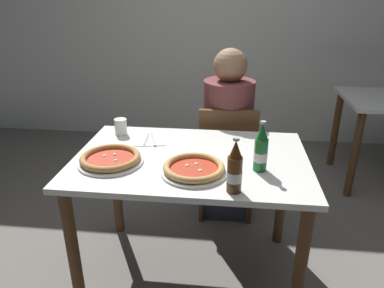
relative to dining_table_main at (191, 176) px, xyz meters
The scene contains 11 objects.
ground_plane 0.64m from the dining_table_main, ahead, with size 8.00×8.00×0.00m, color slate.
back_wall_tiled 2.30m from the dining_table_main, 90.00° to the left, with size 7.00×0.10×2.60m, color white.
dining_table_main is the anchor object (origin of this frame).
chair_behind_table 0.65m from the dining_table_main, 73.40° to the left, with size 0.42×0.42×0.85m.
diner_seated 0.69m from the dining_table_main, 74.83° to the left, with size 0.34×0.34×1.21m.
pizza_margherita_near 0.22m from the dining_table_main, 78.86° to the right, with size 0.32×0.32×0.04m.
pizza_marinara_far 0.43m from the dining_table_main, 163.60° to the right, with size 0.33×0.33×0.04m.
beer_bottle_left 0.45m from the dining_table_main, 55.67° to the right, with size 0.07×0.07×0.25m.
beer_bottle_center 0.42m from the dining_table_main, 17.95° to the right, with size 0.07×0.07×0.25m.
napkin_with_cutlery 0.35m from the dining_table_main, 143.14° to the left, with size 0.21×0.21×0.01m.
paper_cup 0.55m from the dining_table_main, 149.30° to the left, with size 0.07×0.07×0.10m, color white.
Camera 1 is at (0.19, -1.66, 1.54)m, focal length 33.45 mm.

